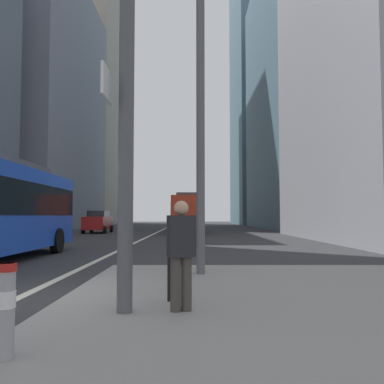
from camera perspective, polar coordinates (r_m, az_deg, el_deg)
The scene contains 14 objects.
ground_plane at distance 27.61m, azimuth -6.68°, elevation -6.41°, with size 160.00×160.00×0.00m, color #303033.
median_island at distance 6.95m, azimuth 20.30°, elevation -14.95°, with size 9.00×10.00×0.15m, color gray.
lane_centre_line at distance 37.55m, azimuth -4.91°, elevation -5.58°, with size 0.20×80.00×0.01m, color beige.
office_tower_left_mid at distance 53.87m, azimuth -21.32°, elevation 11.13°, with size 12.42×24.03×29.45m, color slate.
office_tower_left_far at distance 82.13m, azimuth -14.02°, elevation 14.75°, with size 11.14×24.08×53.66m, color gray.
office_tower_right_mid at distance 53.37m, azimuth 15.34°, elevation 12.45°, with size 11.40×23.15×31.78m, color slate.
office_tower_right_far at distance 81.00m, azimuth 10.19°, elevation 16.27°, with size 11.76×20.79×57.15m, color slate.
city_bus_red_receding at distance 36.64m, azimuth -0.80°, elevation -2.79°, with size 2.85×10.62×3.40m.
car_oncoming_mid at distance 37.02m, azimuth -12.95°, elevation -4.02°, with size 2.06×4.47×1.94m.
car_receding_near at distance 56.48m, azimuth 0.07°, elevation -3.83°, with size 2.06×4.35×1.94m.
street_lamp_post at distance 10.39m, azimuth 1.12°, elevation 18.03°, with size 5.50×0.32×8.00m.
bollard_left at distance 4.42m, azimuth -24.53°, elevation -14.12°, with size 0.20×0.20×0.90m.
pedestrian_railing at distance 8.31m, azimuth -2.59°, elevation -7.83°, with size 0.06×3.41×0.98m.
pedestrian_waiting at distance 5.93m, azimuth -1.57°, elevation -8.05°, with size 0.43×0.33×1.57m.
Camera 1 is at (3.16, -7.39, 1.50)m, focal length 38.50 mm.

